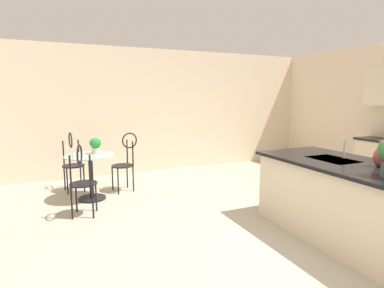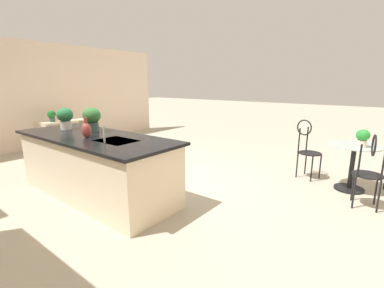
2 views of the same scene
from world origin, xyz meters
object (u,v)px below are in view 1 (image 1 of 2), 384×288
potted_plant_on_table (95,145)px  vase_on_counter (380,157)px  chair_by_island (72,159)px  chair_near_window (82,177)px  chair_toward_desk (125,159)px  bistro_table (91,173)px

potted_plant_on_table → vase_on_counter: bearing=40.6°
chair_by_island → vase_on_counter: 4.70m
chair_near_window → chair_by_island: size_ratio=1.00×
chair_by_island → chair_toward_desk: size_ratio=1.00×
vase_on_counter → potted_plant_on_table: bearing=-139.4°
chair_near_window → potted_plant_on_table: (-0.83, 0.29, 0.32)m
chair_toward_desk → potted_plant_on_table: (0.17, -0.52, 0.32)m
chair_toward_desk → chair_near_window: bearing=-38.6°
chair_near_window → chair_by_island: bearing=-177.6°
bistro_table → vase_on_counter: (2.97, 2.72, 0.58)m
bistro_table → chair_by_island: (-0.66, -0.24, 0.13)m
chair_near_window → chair_by_island: same height
chair_by_island → chair_toward_desk: 0.95m
chair_toward_desk → vase_on_counter: size_ratio=3.62×
chair_toward_desk → vase_on_counter: vase_on_counter is taller
vase_on_counter → bistro_table: bearing=-137.4°
chair_by_island → vase_on_counter: size_ratio=3.62×
bistro_table → chair_toward_desk: bearing=113.2°
bistro_table → chair_near_window: chair_near_window is taller
chair_near_window → chair_toward_desk: bearing=141.4°
bistro_table → chair_toward_desk: chair_toward_desk is taller
chair_by_island → chair_toward_desk: bearing=65.6°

